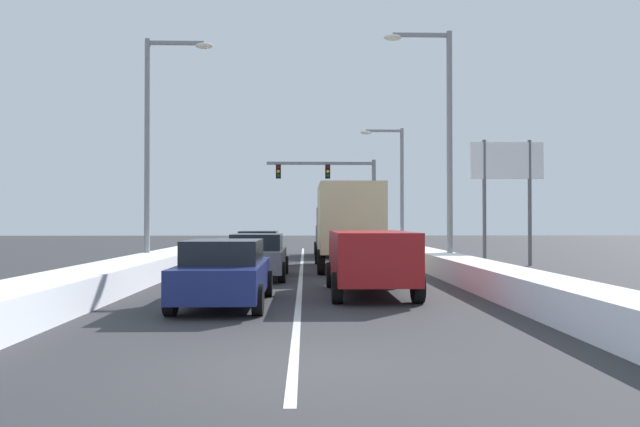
# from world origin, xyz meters

# --- Properties ---
(ground_plane) EXTENTS (120.00, 120.00, 0.00)m
(ground_plane) POSITION_xyz_m (0.00, 13.05, 0.00)
(ground_plane) COLOR #333335
(lane_stripe_between_right_lane_and_center_lane) EXTENTS (0.14, 35.88, 0.01)m
(lane_stripe_between_right_lane_and_center_lane) POSITION_xyz_m (-0.00, 16.31, 0.00)
(lane_stripe_between_right_lane_and_center_lane) COLOR silver
(lane_stripe_between_right_lane_and_center_lane) RESTS_ON ground
(snow_bank_right_shoulder) EXTENTS (1.31, 35.88, 0.73)m
(snow_bank_right_shoulder) POSITION_xyz_m (5.30, 16.31, 0.37)
(snow_bank_right_shoulder) COLOR white
(snow_bank_right_shoulder) RESTS_ON ground
(snow_bank_left_shoulder) EXTENTS (1.76, 35.88, 0.72)m
(snow_bank_left_shoulder) POSITION_xyz_m (-5.30, 16.31, 0.36)
(snow_bank_left_shoulder) COLOR white
(snow_bank_left_shoulder) RESTS_ON ground
(suv_red_right_lane_nearest) EXTENTS (2.16, 4.90, 1.67)m
(suv_red_right_lane_nearest) POSITION_xyz_m (1.86, 7.79, 1.02)
(suv_red_right_lane_nearest) COLOR maroon
(suv_red_right_lane_nearest) RESTS_ON ground
(box_truck_right_lane_second) EXTENTS (2.53, 7.20, 3.36)m
(box_truck_right_lane_second) POSITION_xyz_m (1.86, 16.04, 1.90)
(box_truck_right_lane_second) COLOR maroon
(box_truck_right_lane_second) RESTS_ON ground
(suv_black_right_lane_third) EXTENTS (2.16, 4.90, 1.67)m
(suv_black_right_lane_third) POSITION_xyz_m (1.76, 24.99, 1.02)
(suv_black_right_lane_third) COLOR black
(suv_black_right_lane_third) RESTS_ON ground
(sedan_navy_center_lane_nearest) EXTENTS (2.00, 4.50, 1.51)m
(sedan_navy_center_lane_nearest) POSITION_xyz_m (-1.70, 5.87, 0.76)
(sedan_navy_center_lane_nearest) COLOR navy
(sedan_navy_center_lane_nearest) RESTS_ON ground
(sedan_gray_center_lane_second) EXTENTS (2.00, 4.50, 1.51)m
(sedan_gray_center_lane_second) POSITION_xyz_m (-1.47, 12.35, 0.76)
(sedan_gray_center_lane_second) COLOR slate
(sedan_gray_center_lane_second) RESTS_ON ground
(sedan_charcoal_center_lane_third) EXTENTS (2.00, 4.50, 1.51)m
(sedan_charcoal_center_lane_third) POSITION_xyz_m (-1.92, 18.68, 0.76)
(sedan_charcoal_center_lane_third) COLOR #38383D
(sedan_charcoal_center_lane_third) RESTS_ON ground
(traffic_light_gantry) EXTENTS (7.54, 0.47, 6.20)m
(traffic_light_gantry) POSITION_xyz_m (2.57, 32.61, 4.50)
(traffic_light_gantry) COLOR slate
(traffic_light_gantry) RESTS_ON ground
(street_lamp_right_near) EXTENTS (2.66, 0.36, 9.28)m
(street_lamp_right_near) POSITION_xyz_m (5.39, 14.68, 5.47)
(street_lamp_right_near) COLOR gray
(street_lamp_right_near) RESTS_ON ground
(street_lamp_right_mid) EXTENTS (2.66, 0.36, 7.60)m
(street_lamp_right_mid) POSITION_xyz_m (5.66, 27.73, 4.59)
(street_lamp_right_mid) COLOR gray
(street_lamp_right_mid) RESTS_ON ground
(street_lamp_left_mid) EXTENTS (2.66, 0.36, 9.07)m
(street_lamp_left_mid) POSITION_xyz_m (-5.68, 15.25, 5.36)
(street_lamp_left_mid) COLOR gray
(street_lamp_left_mid) RESTS_ON ground
(roadside_sign_right) EXTENTS (3.20, 0.16, 5.50)m
(roadside_sign_right) POSITION_xyz_m (8.98, 17.66, 4.02)
(roadside_sign_right) COLOR #59595B
(roadside_sign_right) RESTS_ON ground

